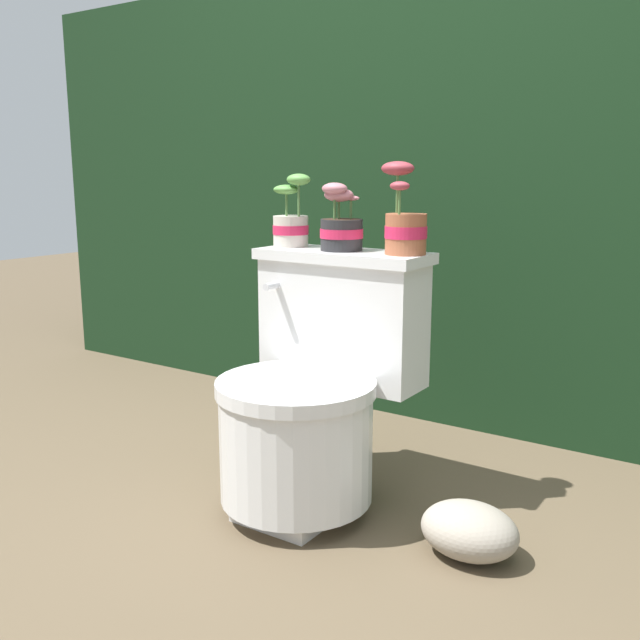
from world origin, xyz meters
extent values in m
plane|color=brown|center=(0.00, 0.00, 0.00)|extent=(12.00, 12.00, 0.00)
cube|color=black|center=(0.00, 1.37, 0.82)|extent=(4.13, 0.94, 1.64)
cube|color=silver|center=(-0.09, 0.04, 0.02)|extent=(0.24, 0.29, 0.05)
cylinder|color=silver|center=(-0.09, 0.04, 0.19)|extent=(0.41, 0.41, 0.29)
cylinder|color=silver|center=(-0.09, 0.04, 0.35)|extent=(0.42, 0.42, 0.04)
cube|color=silver|center=(-0.09, 0.26, 0.49)|extent=(0.47, 0.17, 0.35)
cube|color=silver|center=(-0.09, 0.26, 0.68)|extent=(0.49, 0.19, 0.03)
cylinder|color=silver|center=(-0.25, 0.15, 0.59)|extent=(0.02, 0.05, 0.02)
cylinder|color=beige|center=(-0.28, 0.28, 0.74)|extent=(0.10, 0.10, 0.09)
cylinder|color=#D1234C|center=(-0.28, 0.28, 0.74)|extent=(0.11, 0.11, 0.03)
cylinder|color=#332319|center=(-0.28, 0.28, 0.77)|extent=(0.09, 0.09, 0.01)
cylinder|color=#4C753D|center=(-0.28, 0.27, 0.81)|extent=(0.01, 0.01, 0.07)
ellipsoid|color=#569342|center=(-0.28, 0.27, 0.86)|extent=(0.08, 0.06, 0.03)
cylinder|color=#4C753D|center=(-0.23, 0.26, 0.83)|extent=(0.01, 0.01, 0.09)
ellipsoid|color=#569342|center=(-0.23, 0.26, 0.88)|extent=(0.07, 0.05, 0.03)
cylinder|color=#262628|center=(-0.09, 0.27, 0.73)|extent=(0.12, 0.12, 0.09)
cylinder|color=#D1234C|center=(-0.09, 0.27, 0.74)|extent=(0.12, 0.12, 0.03)
cylinder|color=#332319|center=(-0.09, 0.27, 0.77)|extent=(0.11, 0.11, 0.01)
cylinder|color=#4C753D|center=(-0.08, 0.29, 0.80)|extent=(0.01, 0.01, 0.05)
ellipsoid|color=#B26B75|center=(-0.08, 0.29, 0.83)|extent=(0.05, 0.04, 0.01)
cylinder|color=#4C753D|center=(-0.11, 0.25, 0.81)|extent=(0.01, 0.01, 0.07)
ellipsoid|color=#B26B75|center=(-0.11, 0.25, 0.86)|extent=(0.08, 0.05, 0.03)
cylinder|color=#4C753D|center=(-0.11, 0.27, 0.80)|extent=(0.01, 0.01, 0.05)
ellipsoid|color=#B26B75|center=(-0.11, 0.27, 0.84)|extent=(0.09, 0.06, 0.04)
cylinder|color=#9E5638|center=(0.10, 0.28, 0.74)|extent=(0.11, 0.11, 0.11)
cylinder|color=#D1234C|center=(0.10, 0.28, 0.75)|extent=(0.11, 0.11, 0.03)
cylinder|color=#332319|center=(0.10, 0.28, 0.79)|extent=(0.10, 0.10, 0.01)
cylinder|color=#4C753D|center=(0.10, 0.24, 0.83)|extent=(0.01, 0.01, 0.07)
ellipsoid|color=#93333D|center=(0.10, 0.24, 0.87)|extent=(0.05, 0.04, 0.02)
cylinder|color=#4C753D|center=(0.06, 0.30, 0.85)|extent=(0.01, 0.01, 0.11)
ellipsoid|color=#93333D|center=(0.06, 0.30, 0.91)|extent=(0.09, 0.07, 0.04)
ellipsoid|color=#9E9384|center=(0.39, 0.08, 0.07)|extent=(0.24, 0.19, 0.13)
camera|label=1|loc=(0.96, -1.41, 0.90)|focal=40.00mm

